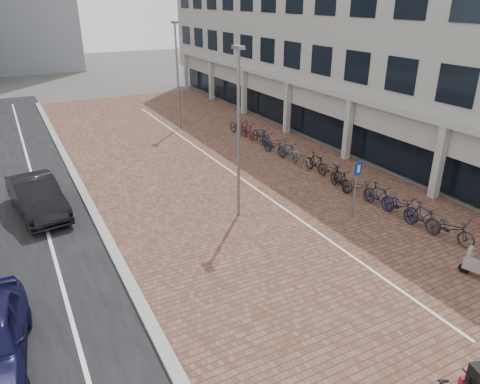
# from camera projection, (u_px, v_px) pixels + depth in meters

# --- Properties ---
(ground) EXTENTS (140.00, 140.00, 0.00)m
(ground) POSITION_uv_depth(u_px,v_px,m) (335.00, 304.00, 13.18)
(ground) COLOR #474442
(ground) RESTS_ON ground
(plaza_brick) EXTENTS (14.50, 42.00, 0.04)m
(plaza_brick) POSITION_uv_depth(u_px,v_px,m) (221.00, 167.00, 23.75)
(plaza_brick) COLOR brown
(plaza_brick) RESTS_ON ground
(curb) EXTENTS (0.35, 42.00, 0.14)m
(curb) POSITION_uv_depth(u_px,v_px,m) (83.00, 191.00, 20.68)
(curb) COLOR gray
(curb) RESTS_ON ground
(lane_line) EXTENTS (0.12, 44.00, 0.00)m
(lane_line) POSITION_uv_depth(u_px,v_px,m) (39.00, 200.00, 19.89)
(lane_line) COLOR white
(lane_line) RESTS_ON street_asphalt
(parking_line) EXTENTS (0.10, 30.00, 0.00)m
(parking_line) POSITION_uv_depth(u_px,v_px,m) (224.00, 166.00, 23.82)
(parking_line) COLOR white
(parking_line) RESTS_ON plaza_brick
(car_dark) EXTENTS (2.24, 4.82, 1.53)m
(car_dark) POSITION_uv_depth(u_px,v_px,m) (37.00, 197.00, 18.41)
(car_dark) COLOR black
(car_dark) RESTS_ON ground
(parking_sign) EXTENTS (0.49, 0.20, 2.42)m
(parking_sign) POSITION_uv_depth(u_px,v_px,m) (356.00, 181.00, 17.67)
(parking_sign) COLOR slate
(parking_sign) RESTS_ON ground
(lamp_near) EXTENTS (0.12, 0.12, 6.68)m
(lamp_near) POSITION_uv_depth(u_px,v_px,m) (238.00, 138.00, 17.24)
(lamp_near) COLOR slate
(lamp_near) RESTS_ON ground
(lamp_far) EXTENTS (0.12, 0.12, 6.87)m
(lamp_far) POSITION_uv_depth(u_px,v_px,m) (178.00, 78.00, 29.58)
(lamp_far) COLOR gray
(lamp_far) RESTS_ON ground
(bike_row) EXTENTS (1.37, 18.14, 1.05)m
(bike_row) POSITION_uv_depth(u_px,v_px,m) (314.00, 163.00, 22.82)
(bike_row) COLOR black
(bike_row) RESTS_ON ground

